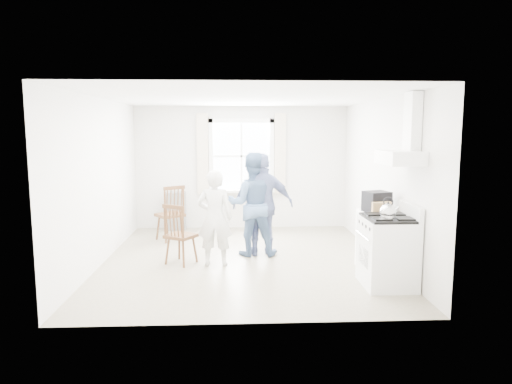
# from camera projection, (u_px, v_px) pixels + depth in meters

# --- Properties ---
(room_shell) EXTENTS (4.62, 5.12, 2.64)m
(room_shell) POSITION_uv_depth(u_px,v_px,m) (244.00, 180.00, 7.28)
(room_shell) COLOR gray
(room_shell) RESTS_ON ground
(window_assembly) EXTENTS (1.88, 0.24, 1.70)m
(window_assembly) POSITION_uv_depth(u_px,v_px,m) (242.00, 160.00, 9.68)
(window_assembly) COLOR white
(window_assembly) RESTS_ON room_shell
(range_hood) EXTENTS (0.45, 0.76, 0.94)m
(range_hood) POSITION_uv_depth(u_px,v_px,m) (404.00, 145.00, 5.96)
(range_hood) COLOR white
(range_hood) RESTS_ON room_shell
(shelf_unit) EXTENTS (0.40, 0.30, 0.80)m
(shelf_unit) POSITION_uv_depth(u_px,v_px,m) (176.00, 211.00, 9.64)
(shelf_unit) COLOR gray
(shelf_unit) RESTS_ON ground
(gas_stove) EXTENTS (0.68, 0.76, 1.12)m
(gas_stove) POSITION_uv_depth(u_px,v_px,m) (388.00, 251.00, 6.14)
(gas_stove) COLOR white
(gas_stove) RESTS_ON ground
(kettle) EXTENTS (0.21, 0.21, 0.29)m
(kettle) POSITION_uv_depth(u_px,v_px,m) (388.00, 212.00, 5.91)
(kettle) COLOR silver
(kettle) RESTS_ON gas_stove
(low_cabinet) EXTENTS (0.50, 0.55, 0.90)m
(low_cabinet) POSITION_uv_depth(u_px,v_px,m) (377.00, 241.00, 6.84)
(low_cabinet) COLOR white
(low_cabinet) RESTS_ON ground
(stereo_stack) EXTENTS (0.41, 0.39, 0.30)m
(stereo_stack) POSITION_uv_depth(u_px,v_px,m) (377.00, 202.00, 6.73)
(stereo_stack) COLOR black
(stereo_stack) RESTS_ON low_cabinet
(cardboard_box) EXTENTS (0.30, 0.23, 0.18)m
(cardboard_box) POSITION_uv_depth(u_px,v_px,m) (382.00, 208.00, 6.53)
(cardboard_box) COLOR #967648
(cardboard_box) RESTS_ON low_cabinet
(windsor_chair_a) EXTENTS (0.62, 0.62, 1.08)m
(windsor_chair_a) POSITION_uv_depth(u_px,v_px,m) (173.00, 207.00, 8.61)
(windsor_chair_a) COLOR #4C2D18
(windsor_chair_a) RESTS_ON ground
(windsor_chair_b) EXTENTS (0.56, 0.56, 0.97)m
(windsor_chair_b) POSITION_uv_depth(u_px,v_px,m) (176.00, 228.00, 7.07)
(windsor_chair_b) COLOR #4C2D18
(windsor_chair_b) RESTS_ON ground
(person_left) EXTENTS (0.60, 0.60, 1.50)m
(person_left) POSITION_uv_depth(u_px,v_px,m) (215.00, 218.00, 7.05)
(person_left) COLOR white
(person_left) RESTS_ON ground
(person_mid) EXTENTS (0.88, 0.88, 1.73)m
(person_mid) POSITION_uv_depth(u_px,v_px,m) (253.00, 204.00, 7.63)
(person_mid) COLOR slate
(person_mid) RESTS_ON ground
(person_right) EXTENTS (1.05, 1.05, 1.72)m
(person_right) POSITION_uv_depth(u_px,v_px,m) (263.00, 205.00, 7.62)
(person_right) COLOR navy
(person_right) RESTS_ON ground
(potted_plant) EXTENTS (0.22, 0.22, 0.35)m
(potted_plant) POSITION_uv_depth(u_px,v_px,m) (261.00, 181.00, 9.67)
(potted_plant) COLOR #2E6933
(potted_plant) RESTS_ON window_assembly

